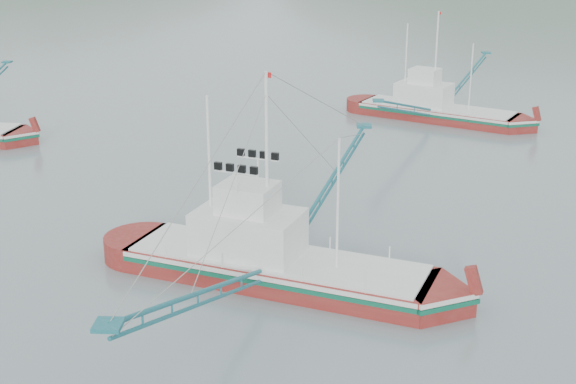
{
  "coord_description": "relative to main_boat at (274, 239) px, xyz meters",
  "views": [
    {
      "loc": [
        2.35,
        -37.49,
        18.41
      ],
      "look_at": [
        0.0,
        6.0,
        3.2
      ],
      "focal_mm": 50.0,
      "sensor_mm": 36.0,
      "label": 1
    }
  ],
  "objects": [
    {
      "name": "main_boat",
      "position": [
        0.0,
        0.0,
        0.0
      ],
      "size": [
        16.91,
        28.73,
        12.02
      ],
      "rotation": [
        0.0,
        0.0,
        -0.34
      ],
      "color": "maroon",
      "rests_on": "ground"
    },
    {
      "name": "bg_boat_right",
      "position": [
        12.74,
        35.68,
        -0.14
      ],
      "size": [
        16.68,
        24.89,
        10.8
      ],
      "rotation": [
        0.0,
        0.0,
        -0.49
      ],
      "color": "maroon",
      "rests_on": "ground"
    },
    {
      "name": "ground",
      "position": [
        0.43,
        -0.85,
        -2.38
      ],
      "size": [
        1200.0,
        1200.0,
        0.0
      ],
      "primitive_type": "plane",
      "color": "slate",
      "rests_on": "ground"
    }
  ]
}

